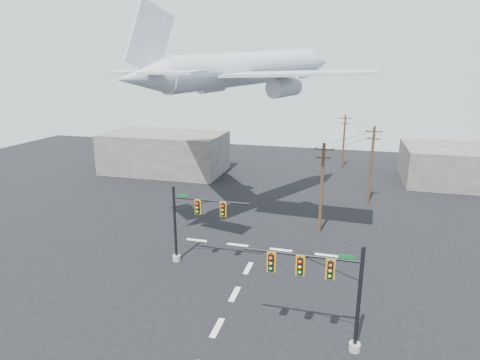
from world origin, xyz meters
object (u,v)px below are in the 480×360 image
(utility_pole_c, at_px, (344,140))
(airliner, at_px, (247,70))
(signal_mast_near, at_px, (328,290))
(signal_mast_far, at_px, (190,223))
(utility_pole_a, at_px, (322,187))
(utility_pole_b, at_px, (371,164))

(utility_pole_c, height_order, airliner, airliner)
(signal_mast_near, distance_m, signal_mast_far, 13.67)
(signal_mast_far, relative_size, utility_pole_c, 0.78)
(utility_pole_a, height_order, utility_pole_c, utility_pole_a)
(signal_mast_near, distance_m, utility_pole_a, 16.97)
(utility_pole_c, xyz_separation_m, airliner, (-9.41, -25.86, 10.99))
(utility_pole_a, relative_size, utility_pole_c, 1.05)
(utility_pole_a, xyz_separation_m, utility_pole_c, (1.52, 27.80, -0.20))
(signal_mast_far, distance_m, utility_pole_b, 24.41)
(airliner, bearing_deg, utility_pole_b, -28.38)
(signal_mast_far, distance_m, utility_pole_a, 13.47)
(signal_mast_near, distance_m, airliner, 24.11)
(utility_pole_b, bearing_deg, signal_mast_far, -127.90)
(utility_pole_a, bearing_deg, airliner, 169.12)
(utility_pole_c, bearing_deg, utility_pole_a, -98.01)
(signal_mast_near, height_order, signal_mast_far, signal_mast_far)
(signal_mast_near, relative_size, signal_mast_far, 1.04)
(signal_mast_near, relative_size, utility_pole_a, 0.78)
(signal_mast_near, xyz_separation_m, utility_pole_c, (-0.09, 44.66, 0.75))
(signal_mast_far, bearing_deg, signal_mast_near, -33.93)
(signal_mast_far, height_order, utility_pole_b, utility_pole_b)
(signal_mast_far, relative_size, utility_pole_b, 0.71)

